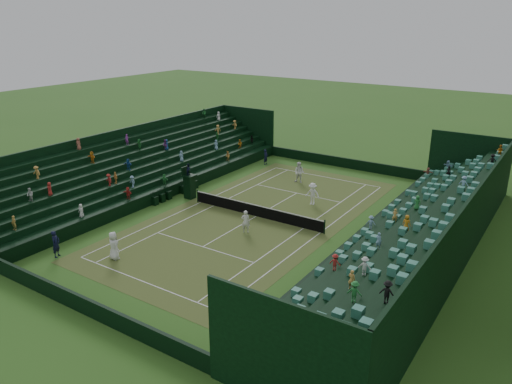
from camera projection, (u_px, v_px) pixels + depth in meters
The scene contains 17 objects.
ground at pixel (256, 217), 38.18m from camera, with size 160.00×160.00×0.00m, color #33651F.
court_surface at pixel (256, 217), 38.18m from camera, with size 12.97×26.77×0.01m, color #3A6A23.
perimeter_wall_north at pixel (343, 162), 50.48m from camera, with size 17.17×0.20×1.00m, color black.
perimeter_wall_south at pixel (85, 306), 25.55m from camera, with size 17.17×0.20×1.00m, color black.
perimeter_wall_east at pixel (361, 236), 33.59m from camera, with size 0.20×31.77×1.00m, color black.
perimeter_wall_west at pixel (173, 190), 42.45m from camera, with size 0.20×31.77×1.00m, color black.
north_grandstand at pixel (425, 236), 31.05m from camera, with size 6.60×32.00×4.90m.
south_grandstand at pixel (137, 170), 44.28m from camera, with size 6.60×32.00×4.90m.
tennis_net at pixel (256, 210), 38.01m from camera, with size 11.67×0.10×1.06m.
umpire_chair at pixel (189, 183), 41.70m from camera, with size 0.96×0.96×3.01m.
courtside_chairs at pixel (176, 192), 42.42m from camera, with size 0.47×5.45×1.03m.
player_near_west at pixel (114, 246), 31.22m from camera, with size 0.90×0.59×1.85m, color white.
player_near_east at pixel (246, 222), 35.10m from camera, with size 0.61×0.40×1.68m, color white.
player_far_west at pixel (299, 172), 45.66m from camera, with size 0.95×0.74×1.94m, color white.
player_far_east at pixel (313, 194), 40.34m from camera, with size 1.19×0.69×1.84m, color white.
line_judge_north at pixel (266, 157), 51.34m from camera, with size 0.57×0.38×1.58m, color black.
line_judge_south at pixel (56, 244), 31.57m from camera, with size 0.64×0.42×1.75m, color black.
Camera 1 is at (19.59, -29.44, 14.52)m, focal length 35.00 mm.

